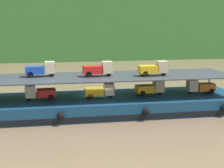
{
  "coord_description": "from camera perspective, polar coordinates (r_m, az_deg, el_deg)",
  "views": [
    {
      "loc": [
        -5.13,
        -33.87,
        8.75
      ],
      "look_at": [
        1.41,
        0.0,
        2.7
      ],
      "focal_mm": 59.27,
      "sensor_mm": 36.0,
      "label": 1
    }
  ],
  "objects": [
    {
      "name": "mini_truck_upper_fore",
      "position": [
        34.45,
        -2.14,
        2.34
      ],
      "size": [
        2.75,
        1.22,
        1.38
      ],
      "color": "red",
      "rests_on": "cargo_rack"
    },
    {
      "name": "mini_truck_upper_mid",
      "position": [
        34.9,
        -10.95,
        2.26
      ],
      "size": [
        2.78,
        1.27,
        1.38
      ],
      "color": "#1E47B7",
      "rests_on": "cargo_rack"
    },
    {
      "name": "mini_truck_lower_fore",
      "position": [
        35.98,
        5.92,
        -0.61
      ],
      "size": [
        2.79,
        1.28,
        1.38
      ],
      "color": "gold",
      "rests_on": "cargo_barge"
    },
    {
      "name": "mini_truck_lower_aft",
      "position": [
        34.24,
        -11.08,
        -1.29
      ],
      "size": [
        2.79,
        1.28,
        1.38
      ],
      "color": "red",
      "rests_on": "cargo_barge"
    },
    {
      "name": "mini_truck_lower_bow",
      "position": [
        37.6,
        13.44,
        -0.37
      ],
      "size": [
        2.76,
        1.23,
        1.38
      ],
      "color": "orange",
      "rests_on": "cargo_barge"
    },
    {
      "name": "ground_plane",
      "position": [
        35.36,
        -2.26,
        -4.39
      ],
      "size": [
        400.0,
        400.0,
        0.0
      ],
      "primitive_type": "plane",
      "color": "#7F664C"
    },
    {
      "name": "cargo_barge",
      "position": [
        35.16,
        -2.26,
        -3.22
      ],
      "size": [
        27.5,
        7.88,
        1.5
      ],
      "color": "navy",
      "rests_on": "ground"
    },
    {
      "name": "mini_truck_lower_mid",
      "position": [
        34.39,
        -1.87,
        -1.05
      ],
      "size": [
        2.76,
        1.24,
        1.38
      ],
      "color": "gold",
      "rests_on": "cargo_barge"
    },
    {
      "name": "cargo_rack",
      "position": [
        34.67,
        -2.3,
        1.13
      ],
      "size": [
        25.9,
        6.56,
        2.0
      ],
      "color": "#383D47",
      "rests_on": "cargo_barge"
    },
    {
      "name": "mini_truck_upper_bow",
      "position": [
        34.97,
        6.43,
        2.39
      ],
      "size": [
        2.77,
        1.24,
        1.38
      ],
      "color": "gold",
      "rests_on": "cargo_rack"
    }
  ]
}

